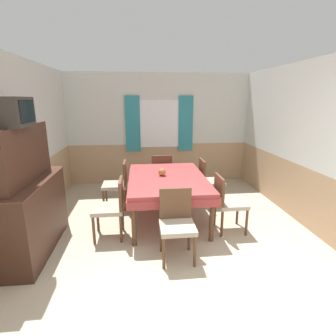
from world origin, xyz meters
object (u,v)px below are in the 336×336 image
at_px(chair_left_near, 112,206).
at_px(vase, 162,172).
at_px(dining_table, 167,182).
at_px(chair_head_near, 177,221).
at_px(chair_right_far, 209,180).
at_px(sideboard, 30,200).
at_px(chair_right_near, 227,201).
at_px(tv, 14,112).
at_px(chair_head_window, 161,172).
at_px(chair_left_far, 118,183).

xyz_separation_m(chair_left_near, vase, (0.79, 0.62, 0.31)).
bearing_deg(dining_table, chair_head_near, -90.00).
bearing_deg(chair_right_far, chair_head_near, -26.89).
bearing_deg(sideboard, chair_right_near, 5.08).
relative_size(chair_right_far, vase, 6.91).
height_order(chair_right_far, chair_head_near, same).
xyz_separation_m(chair_right_far, tv, (-2.72, -1.52, 1.37)).
relative_size(chair_head_window, chair_left_near, 1.00).
relative_size(chair_right_near, tv, 1.85).
distance_m(dining_table, sideboard, 2.05).
distance_m(chair_head_window, chair_right_near, 1.91).
bearing_deg(chair_left_near, chair_left_far, 0.00).
bearing_deg(tv, dining_table, 27.71).
height_order(chair_head_near, sideboard, sideboard).
distance_m(chair_head_window, vase, 1.13).
height_order(dining_table, sideboard, sideboard).
height_order(chair_left_far, chair_left_near, same).
height_order(chair_right_far, chair_left_near, same).
xyz_separation_m(chair_right_far, chair_head_window, (-0.87, 0.61, 0.00)).
distance_m(chair_right_near, sideboard, 2.77).
distance_m(chair_left_far, tv, 2.27).
height_order(chair_right_far, chair_head_window, same).
relative_size(chair_head_window, chair_head_near, 1.00).
height_order(chair_head_window, chair_head_near, same).
bearing_deg(chair_left_near, sideboard, 103.45).
bearing_deg(chair_head_near, dining_table, -90.00).
distance_m(chair_left_far, vase, 0.97).
relative_size(chair_left_far, vase, 6.91).
xyz_separation_m(chair_head_window, tv, (-1.85, -2.13, 1.37)).
bearing_deg(sideboard, chair_left_far, 52.72).
bearing_deg(chair_left_far, sideboard, 142.72).
xyz_separation_m(chair_right_far, chair_head_near, (-0.87, -1.71, 0.00)).
bearing_deg(tv, chair_head_window, 49.01).
distance_m(sideboard, vase, 2.01).
distance_m(chair_head_near, chair_left_near, 1.06).
xyz_separation_m(chair_left_far, chair_left_near, (0.00, -1.10, 0.00)).
bearing_deg(chair_head_near, chair_head_window, -90.00).
bearing_deg(chair_right_far, chair_head_window, -125.03).
xyz_separation_m(chair_head_window, chair_right_near, (0.87, -1.71, 0.00)).
xyz_separation_m(chair_right_far, chair_right_near, (0.00, -1.10, 0.00)).
bearing_deg(chair_head_near, chair_right_near, -144.97).
bearing_deg(chair_head_window, tv, -130.99).
height_order(chair_right_far, vase, chair_right_far).
relative_size(dining_table, chair_right_near, 2.10).
height_order(dining_table, chair_right_near, chair_right_near).
height_order(chair_right_near, tv, tv).
distance_m(chair_head_near, vase, 1.27).
height_order(chair_left_near, tv, tv).
relative_size(chair_head_near, sideboard, 0.53).
relative_size(chair_head_near, vase, 6.91).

